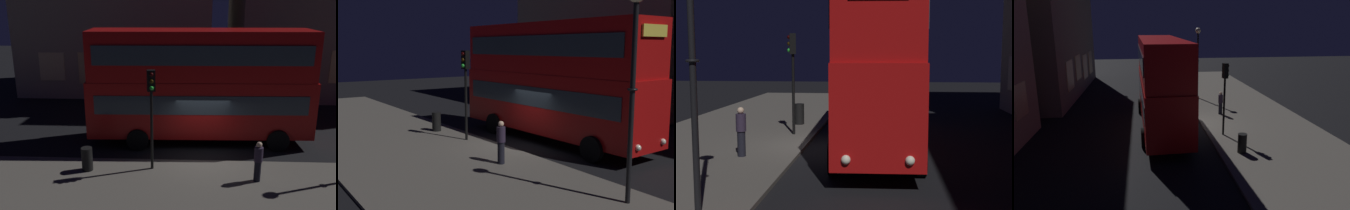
% 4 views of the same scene
% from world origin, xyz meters
% --- Properties ---
extents(ground_plane, '(80.00, 80.00, 0.00)m').
position_xyz_m(ground_plane, '(0.00, 0.00, 0.00)').
color(ground_plane, black).
extents(sidewalk_slab, '(44.00, 7.28, 0.12)m').
position_xyz_m(sidewalk_slab, '(0.00, -4.08, 0.06)').
color(sidewalk_slab, '#5B564F').
rests_on(sidewalk_slab, ground).
extents(building_with_clock, '(14.04, 8.68, 14.63)m').
position_xyz_m(building_with_clock, '(-6.11, 14.07, 7.32)').
color(building_with_clock, tan).
rests_on(building_with_clock, ground).
extents(double_decker_bus, '(11.05, 3.01, 5.61)m').
position_xyz_m(double_decker_bus, '(-0.12, 2.16, 3.12)').
color(double_decker_bus, '#B20F0F').
rests_on(double_decker_bus, ground).
extents(traffic_light_near_kerb, '(0.36, 0.39, 4.22)m').
position_xyz_m(traffic_light_near_kerb, '(-2.18, -1.35, 3.14)').
color(traffic_light_near_kerb, black).
rests_on(traffic_light_near_kerb, sidewalk_slab).
extents(street_lamp, '(0.48, 0.48, 6.01)m').
position_xyz_m(street_lamp, '(7.28, -1.48, 4.37)').
color(street_lamp, black).
rests_on(street_lamp, sidewalk_slab).
extents(pedestrian, '(0.33, 0.33, 1.64)m').
position_xyz_m(pedestrian, '(2.03, -2.23, 0.97)').
color(pedestrian, black).
rests_on(pedestrian, sidewalk_slab).
extents(litter_bin, '(0.46, 0.46, 0.99)m').
position_xyz_m(litter_bin, '(-4.87, -1.61, 0.62)').
color(litter_bin, black).
rests_on(litter_bin, sidewalk_slab).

